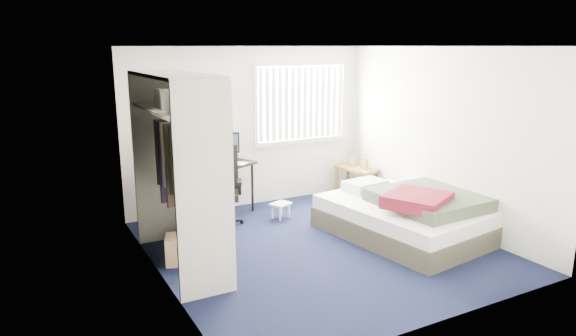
% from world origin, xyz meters
% --- Properties ---
extents(ground, '(4.20, 4.20, 0.00)m').
position_xyz_m(ground, '(0.00, 0.00, 0.00)').
color(ground, black).
rests_on(ground, ground).
extents(room_shell, '(4.20, 4.20, 4.20)m').
position_xyz_m(room_shell, '(0.00, 0.00, 1.51)').
color(room_shell, silver).
rests_on(room_shell, ground).
extents(window_assembly, '(1.72, 0.09, 1.32)m').
position_xyz_m(window_assembly, '(0.90, 2.04, 1.60)').
color(window_assembly, white).
rests_on(window_assembly, ground).
extents(closet, '(0.64, 1.84, 2.22)m').
position_xyz_m(closet, '(-1.67, 0.27, 1.35)').
color(closet, beige).
rests_on(closet, ground).
extents(desk, '(1.77, 1.32, 1.25)m').
position_xyz_m(desk, '(-0.95, 1.75, 0.81)').
color(desk, black).
rests_on(desk, ground).
extents(office_chair, '(0.72, 0.72, 1.17)m').
position_xyz_m(office_chair, '(-0.76, 1.39, 0.45)').
color(office_chair, black).
rests_on(office_chair, ground).
extents(footstool, '(0.34, 0.31, 0.23)m').
position_xyz_m(footstool, '(0.10, 1.24, 0.18)').
color(footstool, white).
rests_on(footstool, ground).
extents(nightstand, '(0.51, 0.79, 0.68)m').
position_xyz_m(nightstand, '(1.75, 1.62, 0.44)').
color(nightstand, brown).
rests_on(nightstand, ground).
extents(bed, '(1.85, 2.31, 0.69)m').
position_xyz_m(bed, '(1.27, -0.23, 0.29)').
color(bed, '#423D2F').
rests_on(bed, ground).
extents(pine_box, '(0.52, 0.45, 0.33)m').
position_xyz_m(pine_box, '(-1.65, 0.35, 0.16)').
color(pine_box, tan).
rests_on(pine_box, ground).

